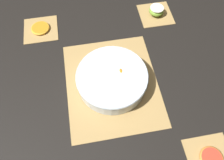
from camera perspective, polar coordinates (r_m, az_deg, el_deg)
name	(u,v)px	position (r m, az deg, el deg)	size (l,w,h in m)	color
ground_plane	(112,84)	(0.92, 0.00, -1.02)	(6.00, 6.00, 0.00)	black
bamboo_mat_center	(112,84)	(0.92, 0.00, -0.93)	(0.46, 0.38, 0.01)	#A8844C
coaster_mat_near_left	(210,159)	(0.89, 24.33, -18.20)	(0.16, 0.16, 0.01)	#A8844C
coaster_mat_near_right	(156,14)	(1.18, 11.31, 16.52)	(0.16, 0.16, 0.01)	#A8844C
coaster_mat_far_right	(41,29)	(1.15, -18.12, 12.49)	(0.16, 0.16, 0.01)	#A8844C
fruit_salad_bowl	(112,79)	(0.88, 0.00, 0.32)	(0.29, 0.29, 0.07)	silver
apple_half	(156,11)	(1.17, 11.52, 17.36)	(0.07, 0.07, 0.04)	#7FAD38
orange_slice_whole	(40,28)	(1.14, -18.23, 12.75)	(0.09, 0.09, 0.01)	orange
grapefruit_slice	(211,158)	(0.88, 24.55, -18.08)	(0.08, 0.08, 0.01)	red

